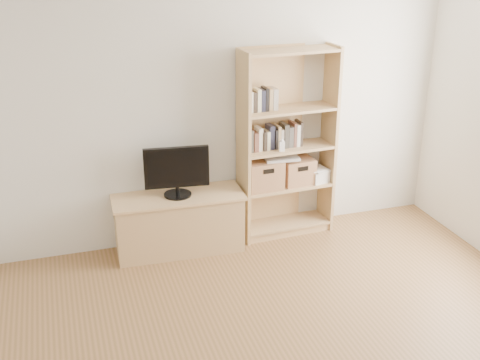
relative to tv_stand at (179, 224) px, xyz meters
name	(u,v)px	position (x,y,z in m)	size (l,w,h in m)	color
back_wall	(220,109)	(0.49, 0.22, 1.03)	(4.50, 0.02, 2.60)	silver
tv_stand	(179,224)	(0.00, 0.00, 0.00)	(1.18, 0.44, 0.54)	tan
bookshelf	(287,144)	(1.10, 0.06, 0.66)	(0.94, 0.33, 1.87)	tan
television	(177,172)	(0.00, 0.00, 0.53)	(0.60, 0.05, 0.47)	black
books_row_mid	(286,135)	(1.10, 0.08, 0.76)	(0.85, 0.17, 0.23)	#3A352F
books_row_upper	(267,99)	(0.90, 0.07, 1.13)	(0.39, 0.14, 0.20)	#3A352F
baby_monitor	(282,146)	(1.01, -0.05, 0.69)	(0.05, 0.03, 0.10)	white
basket_left	(263,174)	(0.86, 0.04, 0.39)	(0.35, 0.29, 0.29)	#A5704A
basket_right	(297,171)	(1.22, 0.06, 0.38)	(0.31, 0.25, 0.25)	#A5704A
laptop	(281,157)	(1.03, 0.03, 0.55)	(0.33, 0.23, 0.03)	silver
magazine_stack	(315,174)	(1.43, 0.07, 0.31)	(0.18, 0.26, 0.12)	silver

